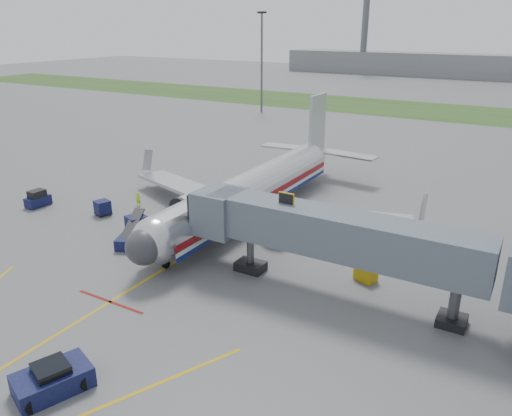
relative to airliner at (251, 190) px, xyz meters
The scene contains 16 objects.
ground 15.48m from the airliner, 90.01° to the right, with size 400.00×400.00×0.00m, color #565659.
grass_strip 74.80m from the airliner, 90.00° to the left, with size 300.00×25.00×0.01m, color #2D4C1E.
apron_markings 22.80m from the airliner, 90.01° to the right, with size 21.52×50.00×0.01m.
airliner is the anchor object (origin of this frame).
jet_bridge 16.54m from the airliner, 38.56° to the right, with size 25.30×4.00×6.90m.
light_mast_left 62.96m from the airliner, 118.72° to the left, with size 2.00×0.44×20.40m.
distant_terminal 155.08m from the airliner, 93.70° to the left, with size 120.00×14.00×8.00m, color slate.
control_tower 155.70m from the airliner, 104.96° to the left, with size 4.00×4.00×30.00m.
pushback_tug 27.52m from the airliner, 81.63° to the right, with size 3.50×4.37×1.58m.
baggage_tug 22.79m from the airliner, 156.57° to the right, with size 1.40×2.55×1.75m.
baggage_cart_a 5.07m from the airliner, 141.52° to the right, with size 1.74×1.74×1.48m.
baggage_cart_b 15.10m from the airliner, 150.30° to the right, with size 1.76×1.76×1.49m.
baggage_cart_c 11.62m from the airliner, 124.97° to the right, with size 2.12×2.12×1.79m.
belt_loader 12.66m from the airliner, 117.31° to the right, with size 2.95×4.78×2.28m.
ground_power_cart 16.15m from the airliner, 26.91° to the right, with size 1.82×1.52×1.24m.
ramp_worker 12.42m from the airliner, 162.69° to the right, with size 0.54×0.35×1.48m, color #B2EA1B.
Camera 1 is at (23.95, -24.97, 18.18)m, focal length 35.00 mm.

